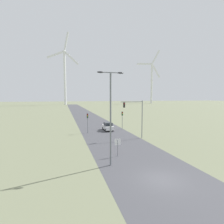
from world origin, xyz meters
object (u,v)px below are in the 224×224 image
(stop_sign_near, at_px, (118,144))
(car_approaching, at_px, (108,126))
(traffic_light_mast_overhead, at_px, (135,112))
(wind_turbine_center, at_px, (152,79))
(traffic_light_post_near_left, at_px, (88,119))
(traffic_light_post_near_right, at_px, (122,116))
(streetlamp, at_px, (111,108))
(wind_turbine_left, at_px, (65,73))

(stop_sign_near, xyz_separation_m, car_approaching, (3.06, 17.05, -0.67))
(traffic_light_mast_overhead, height_order, wind_turbine_center, wind_turbine_center)
(traffic_light_post_near_left, height_order, traffic_light_post_near_right, traffic_light_post_near_right)
(streetlamp, bearing_deg, traffic_light_post_near_right, 67.67)
(traffic_light_post_near_left, distance_m, car_approaching, 5.46)
(stop_sign_near, relative_size, car_approaching, 0.56)
(stop_sign_near, distance_m, wind_turbine_left, 159.04)
(traffic_light_post_near_right, distance_m, wind_turbine_left, 142.12)
(stop_sign_near, bearing_deg, traffic_light_post_near_right, 69.24)
(traffic_light_post_near_right, relative_size, traffic_light_mast_overhead, 0.60)
(stop_sign_near, bearing_deg, wind_turbine_left, 91.65)
(stop_sign_near, xyz_separation_m, wind_turbine_center, (93.67, 165.57, 26.51))
(car_approaching, bearing_deg, traffic_light_post_near_right, 4.47)
(traffic_light_post_near_left, bearing_deg, stop_sign_near, -83.66)
(traffic_light_post_near_right, xyz_separation_m, wind_turbine_left, (-11.08, 138.93, 27.82))
(traffic_light_mast_overhead, bearing_deg, traffic_light_post_near_right, 86.32)
(stop_sign_near, relative_size, traffic_light_post_near_left, 0.56)
(traffic_light_mast_overhead, distance_m, wind_turbine_center, 181.49)
(traffic_light_post_near_left, xyz_separation_m, car_approaching, (4.78, 1.63, -2.08))
(traffic_light_mast_overhead, bearing_deg, car_approaching, 108.65)
(streetlamp, relative_size, traffic_light_post_near_left, 2.49)
(stop_sign_near, xyz_separation_m, traffic_light_mast_overhead, (5.99, 8.37, 3.24))
(stop_sign_near, relative_size, traffic_light_post_near_right, 0.55)
(traffic_light_post_near_left, bearing_deg, wind_turbine_left, 91.14)
(streetlamp, xyz_separation_m, traffic_light_post_near_right, (8.17, 19.88, -3.31))
(car_approaching, bearing_deg, stop_sign_near, -100.18)
(car_approaching, bearing_deg, streetlamp, -103.38)
(streetlamp, bearing_deg, car_approaching, 76.62)
(traffic_light_post_near_right, bearing_deg, wind_turbine_center, 59.56)
(wind_turbine_center, bearing_deg, wind_turbine_left, -174.58)
(car_approaching, distance_m, wind_turbine_left, 142.59)
(streetlamp, relative_size, wind_turbine_center, 0.16)
(car_approaching, distance_m, wind_turbine_center, 176.08)
(traffic_light_mast_overhead, relative_size, wind_turbine_left, 0.10)
(traffic_light_post_near_right, distance_m, traffic_light_mast_overhead, 9.15)
(traffic_light_post_near_left, relative_size, traffic_light_mast_overhead, 0.59)
(wind_turbine_center, bearing_deg, traffic_light_mast_overhead, -119.15)
(car_approaching, relative_size, wind_turbine_left, 0.06)
(wind_turbine_left, relative_size, wind_turbine_center, 1.11)
(streetlamp, xyz_separation_m, car_approaching, (4.66, 19.61, -5.43))
(traffic_light_post_near_right, distance_m, wind_turbine_center, 173.75)
(streetlamp, distance_m, wind_turbine_center, 194.46)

